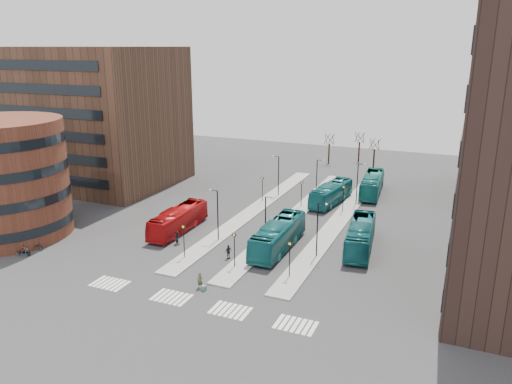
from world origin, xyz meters
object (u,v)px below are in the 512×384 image
at_px(teal_bus_d, 372,184).
at_px(bicycle_mid, 26,250).
at_px(teal_bus_b, 331,193).
at_px(traveller, 200,280).
at_px(commuter_b, 228,252).
at_px(teal_bus_a, 278,235).
at_px(commuter_a, 177,238).
at_px(suitcase, 204,288).
at_px(bicycle_far, 35,246).
at_px(bicycle_near, 22,253).
at_px(commuter_c, 267,246).
at_px(red_bus, 178,220).
at_px(teal_bus_c, 360,236).

height_order(teal_bus_d, bicycle_mid, teal_bus_d).
height_order(teal_bus_b, traveller, teal_bus_b).
bearing_deg(teal_bus_d, commuter_b, -112.21).
distance_m(teal_bus_a, commuter_a, 11.74).
bearing_deg(traveller, teal_bus_d, 73.37).
bearing_deg(commuter_a, suitcase, 155.87).
distance_m(teal_bus_b, commuter_b, 24.15).
bearing_deg(bicycle_far, traveller, -109.29).
relative_size(commuter_a, bicycle_near, 0.96).
height_order(teal_bus_d, commuter_c, teal_bus_d).
height_order(red_bus, commuter_c, red_bus).
height_order(red_bus, teal_bus_d, teal_bus_d).
xyz_separation_m(bicycle_near, bicycle_mid, (0.00, 0.51, 0.08)).
distance_m(teal_bus_a, commuter_b, 6.13).
xyz_separation_m(teal_bus_c, teal_bus_d, (-2.86, 22.25, 0.02)).
bearing_deg(bicycle_mid, traveller, -77.92).
bearing_deg(red_bus, commuter_a, -61.29).
height_order(red_bus, traveller, red_bus).
bearing_deg(commuter_b, bicycle_mid, 134.95).
distance_m(suitcase, teal_bus_a, 12.54).
relative_size(teal_bus_b, commuter_a, 6.97).
height_order(teal_bus_c, teal_bus_d, teal_bus_d).
relative_size(traveller, commuter_c, 1.09).
relative_size(teal_bus_c, commuter_c, 7.56).
distance_m(suitcase, bicycle_far, 22.12).
distance_m(traveller, commuter_a, 11.64).
bearing_deg(teal_bus_c, commuter_c, -158.29).
bearing_deg(teal_bus_c, traveller, -134.21).
bearing_deg(teal_bus_a, suitcase, -103.65).
distance_m(commuter_a, commuter_c, 10.60).
bearing_deg(teal_bus_c, bicycle_far, -162.78).
relative_size(teal_bus_a, teal_bus_b, 1.09).
bearing_deg(commuter_b, traveller, -151.03).
bearing_deg(red_bus, teal_bus_d, 52.53).
distance_m(teal_bus_b, commuter_c, 20.45).
relative_size(suitcase, teal_bus_b, 0.05).
bearing_deg(traveller, bicycle_mid, 178.50).
xyz_separation_m(red_bus, traveller, (9.89, -12.23, -0.69)).
distance_m(teal_bus_c, traveller, 19.62).
distance_m(red_bus, bicycle_near, 17.77).
height_order(red_bus, commuter_b, red_bus).
bearing_deg(bicycle_mid, red_bus, -31.79).
relative_size(red_bus, bicycle_mid, 6.42).
distance_m(commuter_a, bicycle_far, 15.85).
xyz_separation_m(commuter_b, bicycle_mid, (-20.97, -7.88, -0.27)).
relative_size(suitcase, teal_bus_d, 0.04).
bearing_deg(red_bus, bicycle_mid, -133.14).
bearing_deg(teal_bus_a, red_bus, 177.92).
distance_m(commuter_a, commuter_b, 7.37).
xyz_separation_m(teal_bus_b, traveller, (-4.46, -30.86, -0.69)).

